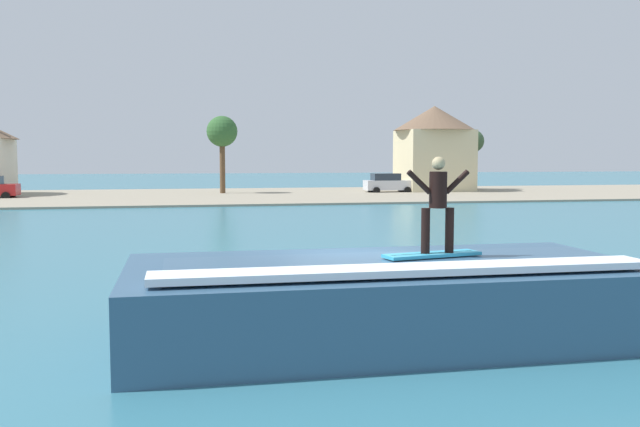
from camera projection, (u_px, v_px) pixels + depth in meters
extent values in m
plane|color=teal|center=(356.00, 323.00, 13.85)|extent=(260.00, 260.00, 0.00)
cube|color=#315472|center=(384.00, 300.00, 12.80)|extent=(9.45, 4.47, 1.37)
cube|color=#315472|center=(394.00, 264.00, 12.19)|extent=(8.04, 2.01, 0.15)
cube|color=white|center=(410.00, 270.00, 11.31)|extent=(8.51, 0.80, 0.12)
cube|color=#33A5CC|center=(432.00, 255.00, 12.45)|extent=(1.91, 0.82, 0.06)
cube|color=black|center=(432.00, 253.00, 12.44)|extent=(1.68, 0.38, 0.01)
cylinder|color=black|center=(425.00, 231.00, 12.36)|extent=(0.16, 0.16, 0.82)
cylinder|color=black|center=(449.00, 230.00, 12.45)|extent=(0.16, 0.16, 0.82)
cylinder|color=black|center=(438.00, 190.00, 12.34)|extent=(0.32, 0.32, 0.66)
sphere|color=tan|center=(438.00, 163.00, 12.31)|extent=(0.24, 0.24, 0.24)
cylinder|color=black|center=(419.00, 182.00, 12.26)|extent=(0.47, 0.10, 0.45)
cylinder|color=black|center=(457.00, 182.00, 12.41)|extent=(0.47, 0.10, 0.45)
cube|color=gray|center=(221.00, 196.00, 58.19)|extent=(120.00, 24.12, 0.15)
cylinder|color=black|center=(12.00, 195.00, 55.33)|extent=(0.64, 0.22, 0.64)
cylinder|color=black|center=(6.00, 196.00, 53.39)|extent=(0.64, 0.22, 0.64)
cube|color=silver|center=(389.00, 185.00, 63.01)|extent=(4.53, 1.73, 0.90)
cube|color=#262D38|center=(386.00, 177.00, 62.88)|extent=(2.49, 1.55, 0.64)
cylinder|color=black|center=(401.00, 189.00, 64.23)|extent=(0.64, 0.22, 0.64)
cylinder|color=black|center=(407.00, 190.00, 62.45)|extent=(0.64, 0.22, 0.64)
cylinder|color=black|center=(371.00, 190.00, 63.64)|extent=(0.64, 0.22, 0.64)
cylinder|color=black|center=(376.00, 191.00, 61.86)|extent=(0.64, 0.22, 0.64)
cube|color=beige|center=(434.00, 161.00, 65.51)|extent=(6.30, 5.97, 5.89)
cone|color=brown|center=(434.00, 118.00, 65.17)|extent=(7.81, 7.81, 2.31)
cylinder|color=brown|center=(472.00, 169.00, 68.02)|extent=(0.34, 0.34, 4.26)
sphere|color=#375233|center=(473.00, 141.00, 67.79)|extent=(2.24, 2.24, 2.24)
cylinder|color=brown|center=(222.00, 168.00, 60.80)|extent=(0.48, 0.48, 4.80)
sphere|color=#2F5B2C|center=(222.00, 131.00, 60.53)|extent=(2.73, 2.73, 2.73)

